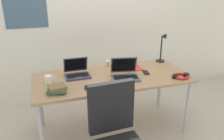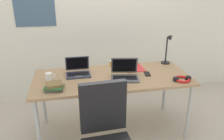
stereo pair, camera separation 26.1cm
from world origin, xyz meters
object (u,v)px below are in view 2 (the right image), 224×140
Objects in this scene: paper_folder_front_right at (134,68)px; desk_lamp at (168,50)px; cell_phone at (147,74)px; pill_bottle at (111,63)px; coffee_mug at (49,77)px; laptop_far_corner at (78,71)px; headphones at (182,79)px; book_stack at (54,87)px; computer_mouse at (84,86)px; laptop_by_keyboard at (125,74)px.

desk_lamp is at bearing 6.50° from paper_folder_front_right.
desk_lamp is 2.94× the size of cell_phone.
pill_bottle is 0.82m from coffee_mug.
coffee_mug is at bearing -157.67° from pill_bottle.
laptop_far_corner reaches higher than cell_phone.
paper_folder_front_right is (-0.42, 0.49, -0.01)m from headphones.
book_stack is 0.67× the size of paper_folder_front_right.
computer_mouse is at bearing -1.79° from book_stack.
laptop_far_corner reaches higher than pill_bottle.
cell_phone is at bearing -141.74° from desk_lamp.
desk_lamp reaches higher than pill_bottle.
computer_mouse is at bearing -161.46° from laptop_by_keyboard.
headphones is 0.64m from paper_folder_front_right.
laptop_far_corner reaches higher than computer_mouse.
headphones reaches higher than paper_folder_front_right.
desk_lamp is 0.77m from laptop_by_keyboard.
laptop_far_corner is at bearing 92.87° from computer_mouse.
desk_lamp is 1.20m from laptop_far_corner.
laptop_far_corner is 0.45m from book_stack.
cell_phone is 1.72× the size of pill_bottle.
headphones is (1.13, -0.40, -0.03)m from laptop_far_corner.
pill_bottle is (0.40, 0.58, 0.02)m from computer_mouse.
pill_bottle is at bearing 39.13° from book_stack.
computer_mouse is 0.71× the size of cell_phone.
coffee_mug is at bearing -170.67° from desk_lamp.
pill_bottle is 0.70× the size of coffee_mug.
laptop_far_corner is 1.20m from headphones.
desk_lamp is at bearing 6.75° from laptop_far_corner.
cell_phone is at bearing -68.23° from paper_folder_front_right.
laptop_far_corner is 2.50× the size of coffee_mug.
desk_lamp is 5.07× the size of pill_bottle.
laptop_far_corner is 0.82m from cell_phone.
cell_phone is 0.41m from headphones.
computer_mouse is 0.85× the size of coffee_mug.
laptop_by_keyboard is at bearing -123.23° from paper_folder_front_right.
laptop_by_keyboard is 0.56m from laptop_far_corner.
desk_lamp is 1.42× the size of laptop_far_corner.
cell_phone is at bearing 12.49° from computer_mouse.
desk_lamp is 0.58m from headphones.
headphones is at bearing -11.49° from coffee_mug.
desk_lamp is at bearing 47.97° from cell_phone.
computer_mouse is 0.31× the size of paper_folder_front_right.
desk_lamp is at bearing 20.89° from computer_mouse.
desk_lamp is 1.87× the size of headphones.
pill_bottle is (0.44, 0.21, -0.00)m from laptop_far_corner.
laptop_by_keyboard is at bearing -79.23° from pill_bottle.
pill_bottle is (-0.08, 0.42, -0.00)m from laptop_by_keyboard.
laptop_far_corner is at bearing -154.79° from pill_bottle.
headphones is 1.39m from book_stack.
laptop_far_corner is 0.38m from computer_mouse.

